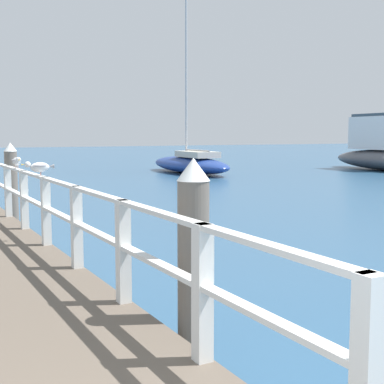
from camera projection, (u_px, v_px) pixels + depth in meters
pier_railing at (15, 189)px, 10.03m from camera, size 0.12×17.27×1.01m
dock_piling_near at (193, 261)px, 4.81m from camera, size 0.29×0.29×1.84m
dock_piling_far at (11, 183)px, 12.46m from camera, size 0.29×0.29×1.84m
seagull_foreground at (39, 167)px, 8.20m from camera, size 0.48×0.20×0.21m
seagull_background at (16, 161)px, 9.80m from camera, size 0.18×0.48×0.21m
boat_1 at (190, 164)px, 28.08m from camera, size 2.62×7.64×9.46m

